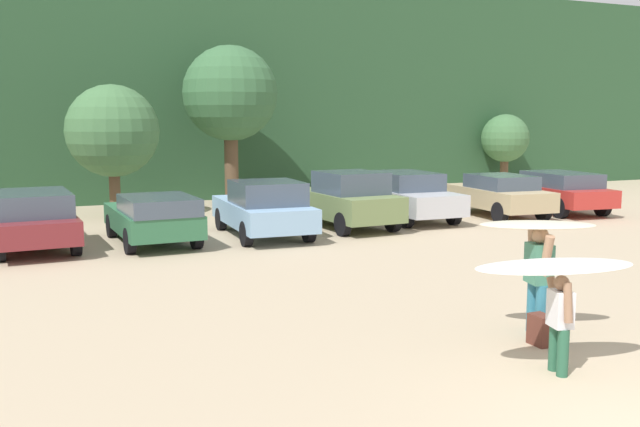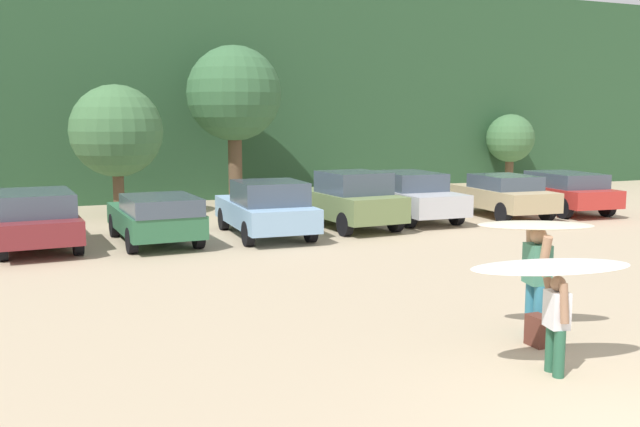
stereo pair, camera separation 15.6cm
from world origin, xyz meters
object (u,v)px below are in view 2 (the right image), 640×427
Objects in this scene: parked_car_olive_green at (350,199)px; backpack_dropped at (538,331)px; parked_car_tan at (502,194)px; surfboard_white at (552,267)px; parked_car_maroon at (36,217)px; person_adult at (537,275)px; parked_car_forest_green at (156,216)px; parked_car_red at (560,190)px; parked_car_silver at (409,195)px; parked_car_sky_blue at (266,208)px; person_child at (556,319)px; surfboard_cream at (536,225)px.

backpack_dropped is (-2.22, -11.00, -0.64)m from parked_car_olive_green.
parked_car_olive_green is 5.68m from parked_car_tan.
parked_car_maroon is at bearing -51.54° from surfboard_white.
person_adult is at bearing 148.98° from parked_car_tan.
parked_car_maroon is 2.95m from parked_car_forest_green.
parked_car_maroon reaches higher than parked_car_red.
parked_car_silver reaches higher than parked_car_red.
parked_car_red is at bearing -82.08° from parked_car_tan.
parked_car_sky_blue is at bearing 105.11° from parked_car_silver.
person_child is (-0.89, -1.44, -0.20)m from person_adult.
person_adult is (6.78, -10.70, 0.14)m from parked_car_maroon.
surfboard_white is at bearing -156.60° from parked_car_maroon.
parked_car_forest_green is at bearing -54.95° from person_adult.
backpack_dropped is (-4.71, -11.80, -0.59)m from parked_car_silver.
parked_car_red is 15.04m from surfboard_cream.
surfboard_cream reaches higher than parked_car_sky_blue.
parked_car_sky_blue is at bearing 93.06° from backpack_dropped.
surfboard_white reaches higher than person_child.
parked_car_maroon is 14.36m from parked_car_tan.
parked_car_olive_green reaches higher than parked_car_forest_green.
parked_car_maroon is at bearing 95.11° from parked_car_silver.
parked_car_sky_blue is 1.96× the size of surfboard_white.
person_adult reaches higher than parked_car_silver.
parked_car_tan is 2.54× the size of person_adult.
surfboard_white is at bearing 143.90° from parked_car_red.
parked_car_maroon is 3.68× the size of person_child.
surfboard_cream is (-10.28, -10.94, 0.93)m from parked_car_red.
parked_car_maroon is at bearing 85.85° from parked_car_olive_green.
parked_car_olive_green is 11.24m from backpack_dropped.
backpack_dropped is at bearing -152.30° from parked_car_maroon.
parked_car_maroon is at bearing 96.72° from parked_car_red.
person_adult is at bearing 160.61° from parked_car_silver.
backpack_dropped is (6.47, -11.15, -0.56)m from parked_car_maroon.
parked_car_olive_green is (5.80, 0.43, 0.14)m from parked_car_forest_green.
parked_car_sky_blue reaches higher than parked_car_red.
person_child is 0.74× the size of surfboard_cream.
parked_car_maroon reaches higher than backpack_dropped.
person_adult is 0.77m from surfboard_cream.
surfboard_cream reaches higher than parked_car_silver.
parked_car_olive_green is 12.27m from surfboard_white.
parked_car_maroon is 2.10× the size of surfboard_white.
parked_car_silver is 5.80m from parked_car_red.
parked_car_forest_green is at bearing 92.29° from parked_car_sky_blue.
parked_car_olive_green is 0.86× the size of parked_car_red.
parked_car_sky_blue is 10.58m from backpack_dropped.
person_adult is (0.87, -10.10, 0.14)m from parked_car_sky_blue.
backpack_dropped is (-0.21, -0.39, -1.47)m from surfboard_cream.
parked_car_olive_green is at bearing -90.79° from surfboard_white.
parked_car_olive_green reaches higher than parked_car_tan.
surfboard_white is at bearing -177.54° from parked_car_sky_blue.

